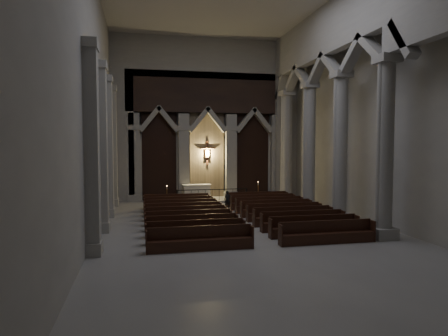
% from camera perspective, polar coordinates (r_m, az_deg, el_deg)
% --- Properties ---
extents(room, '(24.00, 24.10, 12.00)m').
position_cam_1_polar(room, '(19.10, 3.53, 13.75)').
color(room, '#9B9893').
rests_on(room, ground).
extents(sanctuary_wall, '(14.00, 0.77, 12.00)m').
position_cam_1_polar(sanctuary_wall, '(30.17, -2.38, 8.10)').
color(sanctuary_wall, '#A19E96').
rests_on(sanctuary_wall, ground).
extents(right_arcade, '(1.00, 24.00, 12.00)m').
position_cam_1_polar(right_arcade, '(22.39, 16.62, 12.68)').
color(right_arcade, '#A19E96').
rests_on(right_arcade, ground).
extents(left_pilasters, '(0.60, 13.00, 8.03)m').
position_cam_1_polar(left_pilasters, '(21.70, -16.58, 2.59)').
color(left_pilasters, '#A19E96').
rests_on(left_pilasters, ground).
extents(sanctuary_step, '(8.50, 2.60, 0.15)m').
position_cam_1_polar(sanctuary_step, '(29.45, -2.04, -4.54)').
color(sanctuary_step, '#A19E96').
rests_on(sanctuary_step, ground).
extents(altar, '(2.08, 0.83, 1.06)m').
position_cam_1_polar(altar, '(29.38, -3.92, -3.37)').
color(altar, silver).
rests_on(altar, sanctuary_step).
extents(altar_rail, '(5.08, 0.09, 1.00)m').
position_cam_1_polar(altar_rail, '(28.35, -1.68, -3.66)').
color(altar_rail, black).
rests_on(altar_rail, ground).
extents(candle_stand_left, '(0.22, 0.22, 1.33)m').
position_cam_1_polar(candle_stand_left, '(27.65, -8.15, -4.50)').
color(candle_stand_left, '#AE7835').
rests_on(candle_stand_left, ground).
extents(candle_stand_right, '(0.26, 0.26, 1.51)m').
position_cam_1_polar(candle_stand_right, '(28.56, 4.89, -4.12)').
color(candle_stand_right, '#AE7835').
rests_on(candle_stand_right, ground).
extents(pews, '(9.64, 10.76, 0.95)m').
position_cam_1_polar(pews, '(21.47, 1.75, -6.95)').
color(pews, black).
rests_on(pews, ground).
extents(worshipper, '(0.48, 0.40, 1.13)m').
position_cam_1_polar(worshipper, '(26.02, 0.49, -4.52)').
color(worshipper, black).
rests_on(worshipper, ground).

